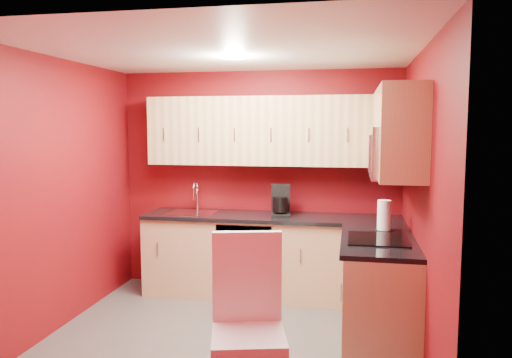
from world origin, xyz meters
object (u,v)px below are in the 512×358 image
(napkin_holder, at_px, (281,209))
(dining_chair, at_px, (248,327))
(sink, at_px, (193,209))
(paper_towel, at_px, (384,216))
(microwave, at_px, (394,152))
(coffee_maker, at_px, (281,201))

(napkin_holder, relative_size, dining_chair, 0.11)
(sink, height_order, paper_towel, sink)
(napkin_holder, bearing_deg, microwave, -44.66)
(microwave, xyz_separation_m, napkin_holder, (-1.10, 1.09, -0.69))
(napkin_holder, bearing_deg, paper_towel, -33.48)
(dining_chair, bearing_deg, coffee_maker, 78.53)
(microwave, height_order, coffee_maker, microwave)
(napkin_holder, relative_size, paper_towel, 0.44)
(napkin_holder, height_order, paper_towel, paper_towel)
(napkin_holder, distance_m, dining_chair, 2.40)
(microwave, height_order, dining_chair, microwave)
(microwave, relative_size, sink, 1.46)
(microwave, xyz_separation_m, coffee_maker, (-1.09, 0.95, -0.58))
(microwave, bearing_deg, dining_chair, -127.58)
(microwave, bearing_deg, paper_towel, 96.23)
(microwave, bearing_deg, coffee_maker, 138.80)
(microwave, distance_m, sink, 2.43)
(napkin_holder, height_order, dining_chair, dining_chair)
(coffee_maker, relative_size, napkin_holder, 2.70)
(paper_towel, bearing_deg, sink, 163.30)
(napkin_holder, xyz_separation_m, paper_towel, (1.06, -0.70, 0.08))
(napkin_holder, bearing_deg, coffee_maker, -84.41)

